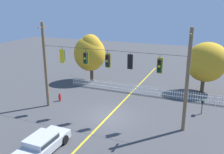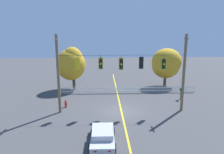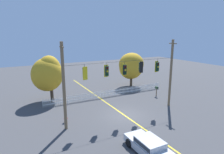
{
  "view_description": "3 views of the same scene",
  "coord_description": "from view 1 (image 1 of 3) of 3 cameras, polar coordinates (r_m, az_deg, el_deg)",
  "views": [
    {
      "loc": [
        7.71,
        -17.91,
        9.41
      ],
      "look_at": [
        0.05,
        0.68,
        3.37
      ],
      "focal_mm": 39.82,
      "sensor_mm": 36.0,
      "label": 1
    },
    {
      "loc": [
        -1.9,
        -21.74,
        8.56
      ],
      "look_at": [
        -0.93,
        0.89,
        3.41
      ],
      "focal_mm": 36.21,
      "sensor_mm": 36.0,
      "label": 2
    },
    {
      "loc": [
        -10.09,
        -16.18,
        8.42
      ],
      "look_at": [
        -1.08,
        0.8,
        4.12
      ],
      "focal_mm": 30.98,
      "sensor_mm": 36.0,
      "label": 3
    }
  ],
  "objects": [
    {
      "name": "traffic_signal_southbound_primary",
      "position": [
        20.9,
        -6.08,
        4.35
      ],
      "size": [
        0.43,
        0.38,
        1.4
      ],
      "color": "black"
    },
    {
      "name": "ground",
      "position": [
        21.66,
        -0.8,
        -9.03
      ],
      "size": [
        80.0,
        80.0,
        0.0
      ],
      "primitive_type": "plane",
      "color": "#424244"
    },
    {
      "name": "parked_car",
      "position": [
        17.39,
        -15.69,
        -14.4
      ],
      "size": [
        1.92,
        4.14,
        1.15
      ],
      "color": "#B7BABF",
      "rests_on": "ground"
    },
    {
      "name": "fire_hydrant",
      "position": [
        25.27,
        -11.91,
        -4.53
      ],
      "size": [
        0.38,
        0.22,
        0.82
      ],
      "color": "red",
      "rests_on": "ground"
    },
    {
      "name": "autumn_maple_near_fence",
      "position": [
        30.38,
        -5.08,
        5.55
      ],
      "size": [
        3.9,
        3.53,
        5.83
      ],
      "color": "#473828",
      "rests_on": "ground"
    },
    {
      "name": "traffic_signal_northbound_primary",
      "position": [
        19.33,
        4.28,
        3.6
      ],
      "size": [
        0.43,
        0.38,
        1.33
      ],
      "color": "black"
    },
    {
      "name": "roadside_mailbox",
      "position": [
        23.04,
        20.07,
        -5.47
      ],
      "size": [
        0.25,
        0.44,
        1.36
      ],
      "color": "brown",
      "rests_on": "ground"
    },
    {
      "name": "autumn_maple_mid",
      "position": [
        28.35,
        20.92,
        3.19
      ],
      "size": [
        4.25,
        3.53,
        5.45
      ],
      "color": "brown",
      "rests_on": "ground"
    },
    {
      "name": "traffic_signal_eastbound_side",
      "position": [
        22.01,
        -11.24,
        4.8
      ],
      "size": [
        0.43,
        0.38,
        1.4
      ],
      "color": "black"
    },
    {
      "name": "white_picket_fence",
      "position": [
        26.58,
        7.51,
        -3.03
      ],
      "size": [
        17.5,
        0.06,
        0.97
      ],
      "color": "white",
      "rests_on": "ground"
    },
    {
      "name": "signal_support_span",
      "position": [
        20.25,
        -0.85,
        1.17
      ],
      "size": [
        12.73,
        1.1,
        7.82
      ],
      "color": "brown",
      "rests_on": "ground"
    },
    {
      "name": "traffic_signal_westbound_side",
      "position": [
        18.82,
        10.84,
        2.54
      ],
      "size": [
        0.43,
        0.38,
        1.49
      ],
      "color": "black"
    },
    {
      "name": "traffic_signal_northbound_secondary",
      "position": [
        20.05,
        -1.03,
        3.76
      ],
      "size": [
        0.43,
        0.38,
        1.47
      ],
      "color": "black"
    },
    {
      "name": "lane_centerline_stripe",
      "position": [
        21.65,
        -0.8,
        -9.02
      ],
      "size": [
        0.16,
        36.0,
        0.01
      ],
      "primitive_type": "cube",
      "color": "gold",
      "rests_on": "ground"
    }
  ]
}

